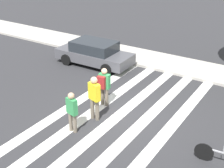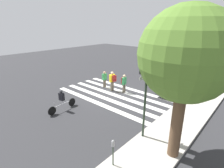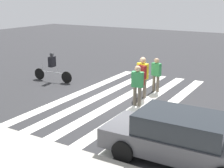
# 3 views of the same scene
# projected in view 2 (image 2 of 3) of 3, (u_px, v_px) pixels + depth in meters

# --- Properties ---
(ground_plane) EXTENTS (60.00, 60.00, 0.00)m
(ground_plane) POSITION_uv_depth(u_px,v_px,m) (114.00, 95.00, 15.61)
(ground_plane) COLOR #2D2D30
(sidewalk_curb) EXTENTS (36.00, 2.50, 0.14)m
(sidewalk_curb) POSITION_uv_depth(u_px,v_px,m) (184.00, 118.00, 11.65)
(sidewalk_curb) COLOR #ADA89E
(sidewalk_curb) RESTS_ON ground_plane
(crosswalk_stripes) EXTENTS (4.81, 10.00, 0.01)m
(crosswalk_stripes) POSITION_uv_depth(u_px,v_px,m) (114.00, 95.00, 15.61)
(crosswalk_stripes) COLOR silver
(crosswalk_stripes) RESTS_ON ground_plane
(traffic_light) EXTENTS (0.60, 0.50, 4.70)m
(traffic_light) POSITION_uv_depth(u_px,v_px,m) (144.00, 81.00, 8.73)
(traffic_light) COLOR #283828
(traffic_light) RESTS_ON ground_plane
(parking_meter) EXTENTS (0.15, 0.15, 1.43)m
(parking_meter) POSITION_uv_depth(u_px,v_px,m) (113.00, 147.00, 7.40)
(parking_meter) COLOR #283828
(parking_meter) RESTS_ON ground_plane
(street_tree) EXTENTS (3.84, 3.84, 6.80)m
(street_tree) POSITION_uv_depth(u_px,v_px,m) (186.00, 56.00, 6.80)
(street_tree) COLOR brown
(street_tree) RESTS_ON ground_plane
(pedestrian_adult_blue_shirt) EXTENTS (0.51, 0.45, 1.73)m
(pedestrian_adult_blue_shirt) POSITION_uv_depth(u_px,v_px,m) (124.00, 82.00, 15.79)
(pedestrian_adult_blue_shirt) COLOR #6B6051
(pedestrian_adult_blue_shirt) RESTS_ON ground_plane
(pedestrian_adult_tall_backpack) EXTENTS (0.49, 0.30, 1.65)m
(pedestrian_adult_tall_backpack) POSITION_uv_depth(u_px,v_px,m) (104.00, 78.00, 17.15)
(pedestrian_adult_tall_backpack) COLOR #6B6051
(pedestrian_adult_tall_backpack) RESTS_ON ground_plane
(pedestrian_child_with_backpack) EXTENTS (0.56, 0.53, 1.86)m
(pedestrian_child_with_backpack) POSITION_uv_depth(u_px,v_px,m) (113.00, 80.00, 16.23)
(pedestrian_child_with_backpack) COLOR #6B6051
(pedestrian_child_with_backpack) RESTS_ON ground_plane
(cyclist_mid_street) EXTENTS (2.42, 0.42, 1.59)m
(cyclist_mid_street) POSITION_uv_depth(u_px,v_px,m) (62.00, 100.00, 12.55)
(cyclist_mid_street) COLOR black
(cyclist_mid_street) RESTS_ON ground_plane
(car_parked_far_curb) EXTENTS (4.41, 1.97, 1.40)m
(car_parked_far_curb) POSITION_uv_depth(u_px,v_px,m) (176.00, 86.00, 15.81)
(car_parked_far_curb) COLOR #4C4C51
(car_parked_far_curb) RESTS_ON ground_plane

